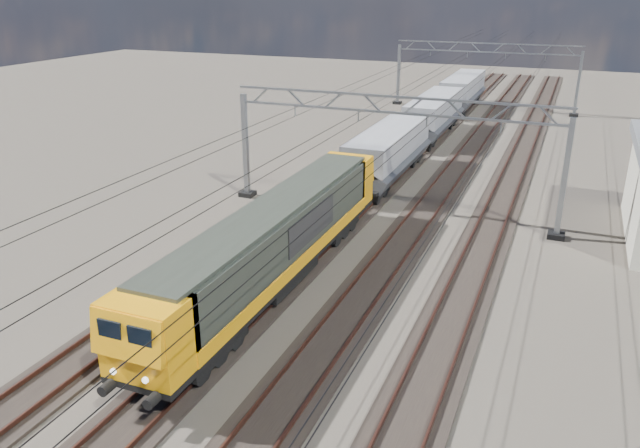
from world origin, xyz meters
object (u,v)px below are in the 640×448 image
at_px(hopper_wagon_lead, 389,150).
at_px(catenary_gantry_far, 484,74).
at_px(locomotive, 276,240).
at_px(hopper_wagon_third, 463,89).
at_px(catenary_gantry_mid, 390,151).
at_px(hopper_wagon_mid, 434,113).

bearing_deg(hopper_wagon_lead, catenary_gantry_far, 86.10).
relative_size(locomotive, hopper_wagon_lead, 1.62).
height_order(hopper_wagon_lead, hopper_wagon_third, same).
bearing_deg(catenary_gantry_mid, locomotive, -100.25).
relative_size(catenary_gantry_far, hopper_wagon_third, 1.53).
distance_m(catenary_gantry_far, hopper_wagon_lead, 29.48).
bearing_deg(catenary_gantry_far, hopper_wagon_lead, -93.90).
bearing_deg(locomotive, hopper_wagon_lead, 90.00).
xyz_separation_m(catenary_gantry_mid, hopper_wagon_lead, (-2.00, 6.64, -1.67)).
height_order(hopper_wagon_lead, hopper_wagon_mid, same).
distance_m(catenary_gantry_mid, catenary_gantry_far, 36.00).
xyz_separation_m(locomotive, hopper_wagon_mid, (-0.00, 31.90, -0.09)).
bearing_deg(catenary_gantry_far, hopper_wagon_third, -154.35).
height_order(locomotive, hopper_wagon_mid, locomotive).
height_order(catenary_gantry_mid, hopper_wagon_mid, catenary_gantry_mid).
xyz_separation_m(hopper_wagon_lead, hopper_wagon_third, (0.00, 28.40, 0.00)).
xyz_separation_m(locomotive, hopper_wagon_lead, (-0.00, 17.70, -0.09)).
height_order(catenary_gantry_mid, hopper_wagon_lead, catenary_gantry_mid).
distance_m(catenary_gantry_mid, hopper_wagon_mid, 21.00).
relative_size(locomotive, hopper_wagon_mid, 1.62).
height_order(locomotive, hopper_wagon_third, locomotive).
distance_m(catenary_gantry_mid, hopper_wagon_lead, 7.13).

